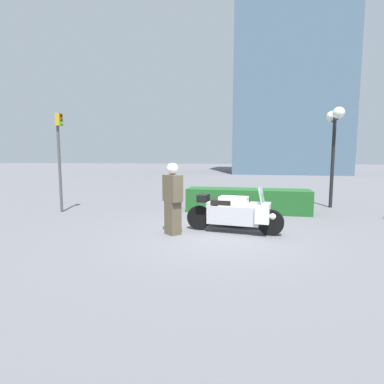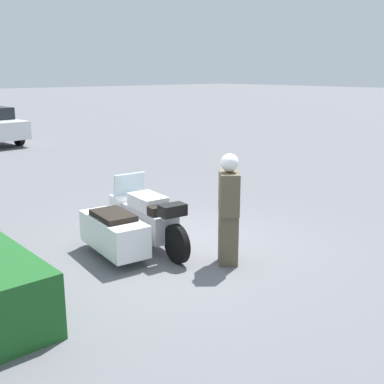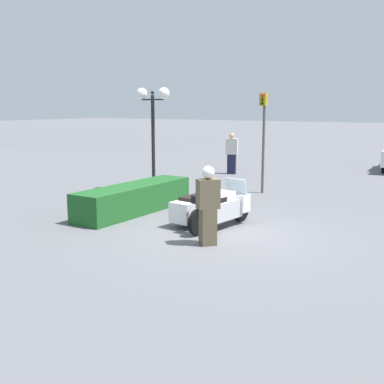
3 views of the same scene
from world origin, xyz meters
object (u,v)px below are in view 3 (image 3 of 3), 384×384
(pedestrian_bystander, at_px, (232,154))
(hedge_bush_curbside, at_px, (135,198))
(police_motorcycle, at_px, (210,207))
(twin_lamp_post, at_px, (153,107))
(traffic_light_near, at_px, (263,128))
(officer_rider, at_px, (208,204))

(pedestrian_bystander, bearing_deg, hedge_bush_curbside, 171.24)
(police_motorcycle, height_order, pedestrian_bystander, pedestrian_bystander)
(hedge_bush_curbside, bearing_deg, twin_lamp_post, 27.95)
(twin_lamp_post, xyz_separation_m, traffic_light_near, (1.72, -3.30, -0.68))
(hedge_bush_curbside, distance_m, pedestrian_bystander, 8.44)
(officer_rider, height_order, pedestrian_bystander, pedestrian_bystander)
(officer_rider, relative_size, twin_lamp_post, 0.48)
(police_motorcycle, bearing_deg, officer_rider, -144.45)
(pedestrian_bystander, bearing_deg, twin_lamp_post, 159.66)
(traffic_light_near, distance_m, pedestrian_bystander, 4.94)
(police_motorcycle, bearing_deg, hedge_bush_curbside, 93.02)
(officer_rider, distance_m, traffic_light_near, 6.67)
(police_motorcycle, distance_m, twin_lamp_post, 5.71)
(hedge_bush_curbside, bearing_deg, traffic_light_near, -20.26)
(twin_lamp_post, relative_size, traffic_light_near, 1.06)
(police_motorcycle, height_order, officer_rider, officer_rider)
(police_motorcycle, xyz_separation_m, officer_rider, (-1.49, -0.82, 0.44))
(traffic_light_near, bearing_deg, hedge_bush_curbside, -8.65)
(police_motorcycle, bearing_deg, twin_lamp_post, 59.50)
(hedge_bush_curbside, distance_m, traffic_light_near, 5.31)
(hedge_bush_curbside, distance_m, twin_lamp_post, 4.18)
(twin_lamp_post, height_order, pedestrian_bystander, twin_lamp_post)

